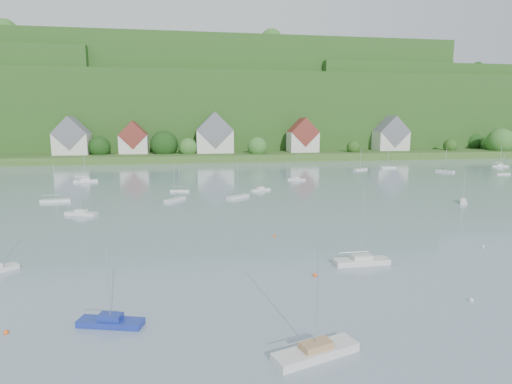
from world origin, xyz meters
TOP-DOWN VIEW (x-y plane):
  - far_shore_strip at (0.00, 200.00)m, footprint 600.00×60.00m
  - forested_ridge at (0.39, 268.57)m, footprint 620.00×181.22m
  - village_building_0 at (-55.00, 187.00)m, footprint 14.00×10.40m
  - village_building_1 at (-30.00, 189.00)m, footprint 12.00×9.36m
  - village_building_2 at (5.00, 188.00)m, footprint 16.00×11.44m
  - village_building_3 at (45.00, 186.00)m, footprint 13.00×10.40m
  - village_building_4 at (90.00, 190.00)m, footprint 15.00×10.40m
  - near_sailboat_1 at (-13.91, 33.84)m, footprint 5.72×2.97m
  - near_sailboat_2 at (1.72, 26.52)m, footprint 6.91×3.82m
  - near_sailboat_3 at (13.18, 44.95)m, footprint 6.67×1.88m
  - mooring_buoy_0 at (-22.06, 33.80)m, footprint 0.41×0.41m
  - mooring_buoy_1 at (19.28, 33.30)m, footprint 0.43×0.43m
  - mooring_buoy_2 at (6.46, 42.00)m, footprint 0.47×0.47m
  - mooring_buoy_3 at (5.34, 58.54)m, footprint 0.43×0.43m
  - mooring_buoy_4 at (32.34, 48.68)m, footprint 0.39×0.39m
  - far_sailboat_cluster at (9.11, 115.86)m, footprint 200.51×77.07m

SIDE VIEW (x-z plane):
  - mooring_buoy_0 at x=-22.06m, z-range -0.20..0.20m
  - mooring_buoy_1 at x=19.28m, z-range -0.22..0.22m
  - mooring_buoy_2 at x=6.46m, z-range -0.24..0.24m
  - mooring_buoy_3 at x=5.34m, z-range -0.22..0.22m
  - mooring_buoy_4 at x=32.34m, z-range -0.19..0.19m
  - far_sailboat_cluster at x=9.11m, z-range -3.98..4.72m
  - near_sailboat_1 at x=-13.91m, z-range -3.30..4.13m
  - near_sailboat_2 at x=1.72m, z-range -4.03..4.96m
  - near_sailboat_3 at x=13.18m, z-range -4.04..4.97m
  - far_shore_strip at x=0.00m, z-range 0.00..3.00m
  - village_building_1 at x=-30.00m, z-range 1.75..15.75m
  - village_building_3 at x=45.00m, z-range 1.68..17.18m
  - village_building_0 at x=-55.00m, z-range 1.51..17.51m
  - village_building_4 at x=90.00m, z-range 1.34..17.84m
  - village_building_2 at x=5.00m, z-range 1.27..19.27m
  - forested_ridge at x=0.39m, z-range -12.06..57.83m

